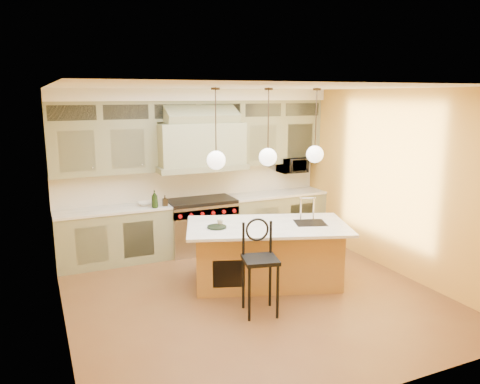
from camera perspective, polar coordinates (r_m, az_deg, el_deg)
name	(u,v)px	position (r m, az deg, el deg)	size (l,w,h in m)	color
floor	(252,295)	(6.84, 1.46, -12.41)	(5.00, 5.00, 0.00)	brown
ceiling	(253,87)	(6.24, 1.61, 12.68)	(5.00, 5.00, 0.00)	white
wall_back	(194,169)	(8.67, -5.65, 2.75)	(5.00, 5.00, 0.00)	gold
wall_front	(374,250)	(4.35, 16.05, -6.82)	(5.00, 5.00, 0.00)	gold
wall_left	(57,214)	(5.78, -21.42, -2.57)	(5.00, 5.00, 0.00)	gold
wall_right	(395,182)	(7.78, 18.37, 1.17)	(5.00, 5.00, 0.00)	gold
back_cabinetry	(199,173)	(8.42, -5.07, 2.36)	(5.00, 0.77, 2.90)	gray
range	(201,225)	(8.54, -4.75, -3.99)	(1.20, 0.74, 0.96)	silver
kitchen_island	(267,253)	(7.10, 3.32, -7.39)	(2.64, 1.96, 1.35)	#A8743B
counter_stool	(260,261)	(6.08, 2.42, -8.37)	(0.52, 0.52, 1.23)	black
microwave	(292,165)	(9.24, 6.41, 3.30)	(0.54, 0.37, 0.30)	black
oil_bottle_a	(155,199)	(7.95, -10.36, -0.85)	(0.12, 0.12, 0.30)	black
oil_bottle_b	(165,201)	(8.06, -9.14, -1.05)	(0.08, 0.08, 0.18)	black
fruit_bowl	(145,204)	(8.17, -11.50, -1.42)	(0.25, 0.25, 0.06)	silver
cup	(220,222)	(6.87, -2.41, -3.70)	(0.11, 0.11, 0.10)	white
pendant_left	(216,158)	(6.44, -2.93, 4.16)	(0.26, 0.26, 1.11)	#2D2319
pendant_center	(268,155)	(6.76, 3.42, 4.52)	(0.26, 0.26, 1.11)	#2D2319
pendant_right	(315,152)	(7.17, 9.12, 4.80)	(0.26, 0.26, 1.11)	#2D2319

